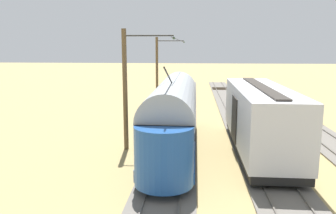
{
  "coord_description": "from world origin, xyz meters",
  "views": [
    {
      "loc": [
        3.78,
        18.65,
        6.23
      ],
      "look_at": [
        5.53,
        -2.3,
        2.4
      ],
      "focal_mm": 35.27,
      "sensor_mm": 36.0,
      "label": 1
    }
  ],
  "objects_px": {
    "vintage_streetcar": "(174,113)",
    "boxcar_adjacent": "(260,118)",
    "switch_stand": "(321,116)",
    "catenary_pole_mid_near": "(127,88)",
    "catenary_pole_foreground": "(158,69)"
  },
  "relations": [
    {
      "from": "switch_stand",
      "to": "boxcar_adjacent",
      "type": "bearing_deg",
      "value": 50.72
    },
    {
      "from": "vintage_streetcar",
      "to": "catenary_pole_foreground",
      "type": "height_order",
      "value": "catenary_pole_foreground"
    },
    {
      "from": "vintage_streetcar",
      "to": "catenary_pole_foreground",
      "type": "bearing_deg",
      "value": -80.0
    },
    {
      "from": "boxcar_adjacent",
      "to": "catenary_pole_mid_near",
      "type": "xyz_separation_m",
      "value": [
        7.89,
        -0.13,
        1.66
      ]
    },
    {
      "from": "catenary_pole_foreground",
      "to": "switch_stand",
      "type": "xyz_separation_m",
      "value": [
        -14.29,
        8.79,
        -3.12
      ]
    },
    {
      "from": "vintage_streetcar",
      "to": "switch_stand",
      "type": "relative_size",
      "value": 12.53
    },
    {
      "from": "boxcar_adjacent",
      "to": "catenary_pole_mid_near",
      "type": "relative_size",
      "value": 1.53
    },
    {
      "from": "vintage_streetcar",
      "to": "boxcar_adjacent",
      "type": "relative_size",
      "value": 1.39
    },
    {
      "from": "boxcar_adjacent",
      "to": "catenary_pole_foreground",
      "type": "relative_size",
      "value": 1.53
    },
    {
      "from": "switch_stand",
      "to": "vintage_streetcar",
      "type": "bearing_deg",
      "value": 32.33
    },
    {
      "from": "boxcar_adjacent",
      "to": "vintage_streetcar",
      "type": "bearing_deg",
      "value": -6.42
    },
    {
      "from": "catenary_pole_mid_near",
      "to": "boxcar_adjacent",
      "type": "bearing_deg",
      "value": 179.07
    },
    {
      "from": "vintage_streetcar",
      "to": "catenary_pole_foreground",
      "type": "xyz_separation_m",
      "value": [
        2.83,
        -16.05,
        1.57
      ]
    },
    {
      "from": "vintage_streetcar",
      "to": "boxcar_adjacent",
      "type": "height_order",
      "value": "vintage_streetcar"
    },
    {
      "from": "catenary_pole_foreground",
      "to": "boxcar_adjacent",
      "type": "bearing_deg",
      "value": 115.4
    }
  ]
}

